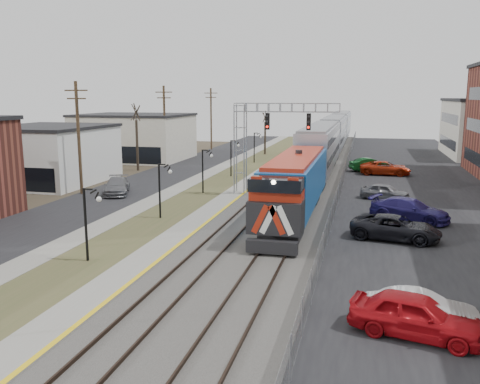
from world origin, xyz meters
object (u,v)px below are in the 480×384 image
(train, at_px, (330,139))
(car_lot_a, at_px, (416,316))
(signal_gantry, at_px, (259,133))
(car_lot_b, at_px, (422,312))

(train, height_order, car_lot_a, train)
(train, relative_size, signal_gantry, 9.54)
(train, bearing_deg, signal_gantry, -98.96)
(train, xyz_separation_m, signal_gantry, (-4.28, -27.15, 2.67))
(signal_gantry, relative_size, car_lot_b, 2.13)
(car_lot_a, bearing_deg, train, 21.18)
(signal_gantry, height_order, car_lot_b, signal_gantry)
(train, xyz_separation_m, car_lot_b, (7.01, -51.34, -2.22))
(signal_gantry, bearing_deg, car_lot_b, -64.98)
(signal_gantry, bearing_deg, car_lot_a, -66.19)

